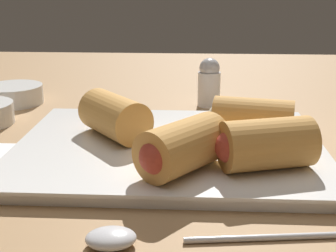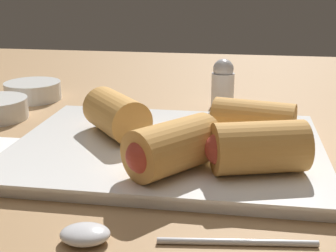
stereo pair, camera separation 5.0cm
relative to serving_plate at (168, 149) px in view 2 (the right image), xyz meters
The scene contains 9 objects.
table_surface 3.57cm from the serving_plate, 33.58° to the left, with size 180.00×140.00×2.00cm.
serving_plate is the anchor object (origin of this frame).
roll_front_left 7.50cm from the serving_plate, 166.39° to the left, with size 9.27×9.79×4.90cm.
roll_front_right 11.78cm from the serving_plate, 35.91° to the right, with size 9.87×7.16×4.90cm.
roll_back_left 9.37cm from the serving_plate, ahead, with size 9.83×6.56×4.90cm.
roll_back_right 8.72cm from the serving_plate, 79.93° to the right, with size 9.27×9.79×4.90cm.
dipping_bowl_far 32.97cm from the serving_plate, 140.52° to the left, with size 8.93×8.93×2.87cm.
spoon 18.37cm from the serving_plate, 94.44° to the right, with size 19.37×4.07×1.32cm.
salt_shaker 22.02cm from the serving_plate, 76.93° to the left, with size 3.43×3.43×7.38cm.
Camera 2 is at (5.13, -49.73, 21.17)cm, focal length 50.00 mm.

